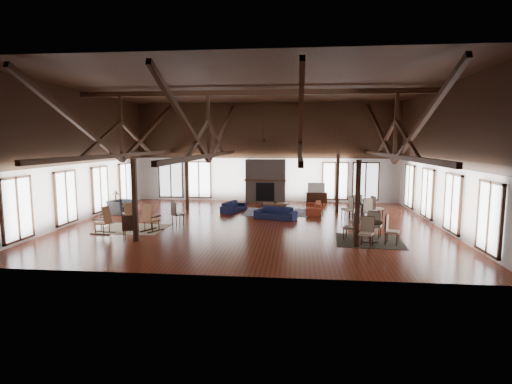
# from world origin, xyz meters

# --- Properties ---
(floor) EXTENTS (16.00, 16.00, 0.00)m
(floor) POSITION_xyz_m (0.00, 0.00, 0.00)
(floor) COLOR maroon
(floor) RESTS_ON ground
(ceiling) EXTENTS (16.00, 14.00, 0.02)m
(ceiling) POSITION_xyz_m (0.00, 0.00, 6.00)
(ceiling) COLOR black
(ceiling) RESTS_ON wall_back
(wall_back) EXTENTS (16.00, 0.02, 6.00)m
(wall_back) POSITION_xyz_m (0.00, 7.00, 3.00)
(wall_back) COLOR silver
(wall_back) RESTS_ON floor
(wall_front) EXTENTS (16.00, 0.02, 6.00)m
(wall_front) POSITION_xyz_m (0.00, -7.00, 3.00)
(wall_front) COLOR silver
(wall_front) RESTS_ON floor
(wall_left) EXTENTS (0.02, 14.00, 6.00)m
(wall_left) POSITION_xyz_m (-8.00, 0.00, 3.00)
(wall_left) COLOR silver
(wall_left) RESTS_ON floor
(wall_right) EXTENTS (0.02, 14.00, 6.00)m
(wall_right) POSITION_xyz_m (8.00, 0.00, 3.00)
(wall_right) COLOR silver
(wall_right) RESTS_ON floor
(roof_truss) EXTENTS (15.60, 14.07, 3.14)m
(roof_truss) POSITION_xyz_m (0.00, 0.00, 4.03)
(roof_truss) COLOR black
(roof_truss) RESTS_ON wall_back
(post_grid) EXTENTS (8.16, 7.16, 3.05)m
(post_grid) POSITION_xyz_m (0.00, 0.00, 1.52)
(post_grid) COLOR black
(post_grid) RESTS_ON floor
(fireplace) EXTENTS (2.50, 0.69, 2.60)m
(fireplace) POSITION_xyz_m (0.00, 6.67, 1.29)
(fireplace) COLOR #6A5851
(fireplace) RESTS_ON floor
(ceiling_fan) EXTENTS (1.60, 1.60, 0.75)m
(ceiling_fan) POSITION_xyz_m (0.50, -1.00, 3.73)
(ceiling_fan) COLOR black
(ceiling_fan) RESTS_ON roof_truss
(sofa_navy_front) EXTENTS (2.11, 1.36, 0.57)m
(sofa_navy_front) POSITION_xyz_m (0.91, 1.28, 0.29)
(sofa_navy_front) COLOR #151A3A
(sofa_navy_front) RESTS_ON floor
(sofa_navy_left) EXTENTS (1.91, 1.22, 0.52)m
(sofa_navy_left) POSITION_xyz_m (-1.40, 3.12, 0.26)
(sofa_navy_left) COLOR #121634
(sofa_navy_left) RESTS_ON floor
(sofa_orange) EXTENTS (1.99, 0.84, 0.57)m
(sofa_orange) POSITION_xyz_m (2.77, 3.08, 0.29)
(sofa_orange) COLOR #97361D
(sofa_orange) RESTS_ON floor
(coffee_table) EXTENTS (1.31, 0.73, 0.48)m
(coffee_table) POSITION_xyz_m (0.80, 3.06, 0.43)
(coffee_table) COLOR brown
(coffee_table) RESTS_ON floor
(vase) EXTENTS (0.22, 0.22, 0.18)m
(vase) POSITION_xyz_m (0.82, 2.97, 0.57)
(vase) COLOR #B2B2B2
(vase) RESTS_ON coffee_table
(armchair) EXTENTS (1.34, 1.26, 0.70)m
(armchair) POSITION_xyz_m (-6.99, 1.78, 0.35)
(armchair) COLOR #2E2E30
(armchair) RESTS_ON floor
(side_table_lamp) EXTENTS (0.45, 0.45, 1.15)m
(side_table_lamp) POSITION_xyz_m (-7.60, 2.53, 0.44)
(side_table_lamp) COLOR black
(side_table_lamp) RESTS_ON floor
(rocking_chair_a) EXTENTS (0.83, 0.91, 1.05)m
(rocking_chair_a) POSITION_xyz_m (-5.27, -1.12, 0.49)
(rocking_chair_a) COLOR #976039
(rocking_chair_a) RESTS_ON floor
(rocking_chair_b) EXTENTS (0.81, 1.01, 1.15)m
(rocking_chair_b) POSITION_xyz_m (-4.06, -1.95, 0.54)
(rocking_chair_b) COLOR #976039
(rocking_chair_b) RESTS_ON floor
(rocking_chair_c) EXTENTS (0.91, 0.55, 1.12)m
(rocking_chair_c) POSITION_xyz_m (-5.72, -2.50, 0.53)
(rocking_chair_c) COLOR #976039
(rocking_chair_c) RESTS_ON floor
(side_chair_a) EXTENTS (0.62, 0.62, 1.04)m
(side_chair_a) POSITION_xyz_m (-3.37, -0.64, 0.60)
(side_chair_a) COLOR black
(side_chair_a) RESTS_ON floor
(side_chair_b) EXTENTS (0.52, 0.52, 1.01)m
(side_chair_b) POSITION_xyz_m (-4.21, -3.66, 0.58)
(side_chair_b) COLOR black
(side_chair_b) RESTS_ON floor
(cafe_table_near) EXTENTS (2.03, 2.03, 1.05)m
(cafe_table_near) POSITION_xyz_m (4.62, -2.75, 0.52)
(cafe_table_near) COLOR black
(cafe_table_near) RESTS_ON floor
(cafe_table_far) EXTENTS (2.06, 2.06, 1.06)m
(cafe_table_far) POSITION_xyz_m (5.03, 1.78, 0.53)
(cafe_table_far) COLOR black
(cafe_table_far) RESTS_ON floor
(cup_near) EXTENTS (0.15, 0.15, 0.10)m
(cup_near) POSITION_xyz_m (4.58, -2.72, 0.81)
(cup_near) COLOR #B2B2B2
(cup_near) RESTS_ON cafe_table_near
(cup_far) EXTENTS (0.17, 0.17, 0.10)m
(cup_far) POSITION_xyz_m (4.97, 1.87, 0.81)
(cup_far) COLOR #B2B2B2
(cup_far) RESTS_ON cafe_table_far
(tv_console) EXTENTS (1.24, 0.46, 0.62)m
(tv_console) POSITION_xyz_m (3.11, 6.75, 0.31)
(tv_console) COLOR black
(tv_console) RESTS_ON floor
(television) EXTENTS (1.03, 0.15, 0.59)m
(television) POSITION_xyz_m (3.07, 6.75, 0.91)
(television) COLOR #B2B2B2
(television) RESTS_ON tv_console
(rug_tan) EXTENTS (2.76, 2.20, 0.01)m
(rug_tan) POSITION_xyz_m (-4.96, -1.52, 0.01)
(rug_tan) COLOR tan
(rug_tan) RESTS_ON floor
(rug_navy) EXTENTS (3.28, 2.49, 0.01)m
(rug_navy) POSITION_xyz_m (0.85, 3.08, 0.01)
(rug_navy) COLOR #1B264D
(rug_navy) RESTS_ON floor
(rug_dark) EXTENTS (2.56, 2.36, 0.01)m
(rug_dark) POSITION_xyz_m (4.60, -2.62, 0.01)
(rug_dark) COLOR black
(rug_dark) RESTS_ON floor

